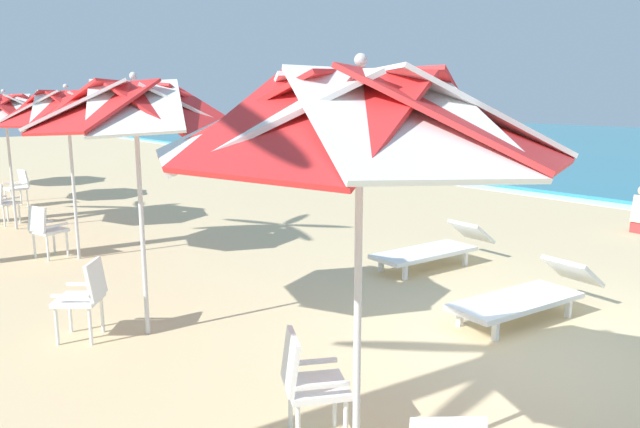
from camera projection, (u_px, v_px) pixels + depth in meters
name	position (u px, v px, depth m)	size (l,w,h in m)	color
ground_plane	(537.00, 358.00, 6.05)	(80.00, 80.00, 0.00)	beige
beach_umbrella_0	(360.00, 119.00, 3.63)	(2.57, 2.57, 2.83)	silver
plastic_chair_0	(308.00, 381.00, 4.49)	(0.60, 0.61, 0.87)	white
beach_umbrella_1	(135.00, 109.00, 6.19)	(2.24, 2.24, 2.82)	silver
plastic_chair_2	(84.00, 294.00, 6.44)	(0.63, 0.63, 0.87)	white
beach_umbrella_2	(68.00, 110.00, 9.29)	(2.15, 2.15, 2.76)	silver
plastic_chair_3	(45.00, 228.00, 9.68)	(0.56, 0.58, 0.87)	white
beach_umbrella_3	(5.00, 110.00, 11.45)	(2.35, 2.35, 2.71)	silver
plastic_chair_4	(1.00, 201.00, 12.18)	(0.59, 0.61, 0.87)	white
plastic_chair_5	(18.00, 186.00, 14.26)	(0.51, 0.53, 0.87)	white
sun_lounger_1	(528.00, 295.00, 7.08)	(0.84, 2.20, 0.62)	white
sun_lounger_2	(434.00, 248.00, 9.25)	(0.75, 2.18, 0.62)	white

